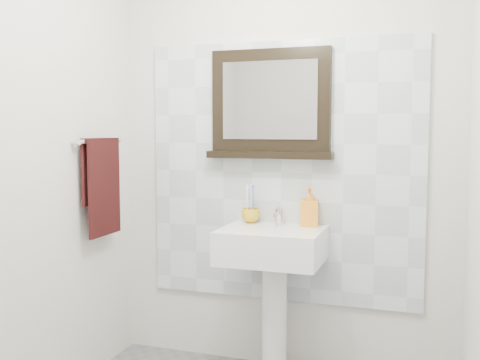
% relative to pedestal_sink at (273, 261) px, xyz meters
% --- Properties ---
extents(back_wall, '(2.00, 0.01, 2.50)m').
position_rel_pedestal_sink_xyz_m(back_wall, '(-0.01, 0.23, 0.57)').
color(back_wall, silver).
rests_on(back_wall, ground).
extents(front_wall, '(2.00, 0.01, 2.50)m').
position_rel_pedestal_sink_xyz_m(front_wall, '(-0.01, -1.97, 0.57)').
color(front_wall, silver).
rests_on(front_wall, ground).
extents(left_wall, '(0.01, 2.20, 2.50)m').
position_rel_pedestal_sink_xyz_m(left_wall, '(-1.01, -0.87, 0.57)').
color(left_wall, silver).
rests_on(left_wall, ground).
extents(splashback, '(1.60, 0.02, 1.50)m').
position_rel_pedestal_sink_xyz_m(splashback, '(-0.01, 0.21, 0.47)').
color(splashback, silver).
rests_on(splashback, back_wall).
extents(pedestal_sink, '(0.55, 0.44, 0.96)m').
position_rel_pedestal_sink_xyz_m(pedestal_sink, '(0.00, 0.00, 0.00)').
color(pedestal_sink, white).
rests_on(pedestal_sink, ground).
extents(toothbrush_cup, '(0.11, 0.11, 0.08)m').
position_rel_pedestal_sink_xyz_m(toothbrush_cup, '(-0.17, 0.14, 0.23)').
color(toothbrush_cup, gold).
rests_on(toothbrush_cup, pedestal_sink).
extents(toothbrushes, '(0.05, 0.04, 0.21)m').
position_rel_pedestal_sink_xyz_m(toothbrushes, '(-0.17, 0.14, 0.31)').
color(toothbrushes, white).
rests_on(toothbrushes, toothbrush_cup).
extents(soap_dispenser, '(0.11, 0.12, 0.22)m').
position_rel_pedestal_sink_xyz_m(soap_dispenser, '(0.17, 0.15, 0.29)').
color(soap_dispenser, orange).
rests_on(soap_dispenser, pedestal_sink).
extents(framed_mirror, '(0.73, 0.11, 0.62)m').
position_rel_pedestal_sink_xyz_m(framed_mirror, '(-0.07, 0.19, 0.85)').
color(framed_mirror, black).
rests_on(framed_mirror, back_wall).
extents(towel_bar, '(0.07, 0.40, 0.03)m').
position_rel_pedestal_sink_xyz_m(towel_bar, '(-0.96, -0.19, 0.65)').
color(towel_bar, silver).
rests_on(towel_bar, left_wall).
extents(hand_towel, '(0.06, 0.30, 0.55)m').
position_rel_pedestal_sink_xyz_m(hand_towel, '(-0.95, -0.19, 0.44)').
color(hand_towel, black).
rests_on(hand_towel, towel_bar).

